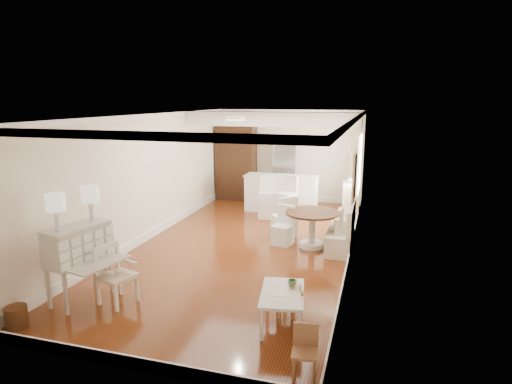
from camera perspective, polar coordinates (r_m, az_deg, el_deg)
The scene contains 20 objects.
room at distance 9.17m, azimuth -0.75°, elevation 5.18°, with size 9.00×9.04×2.82m.
secretary_bureau at distance 7.28m, azimuth -22.47°, elevation -8.79°, with size 0.96×0.98×1.23m, color beige.
gustavian_armchair at distance 7.05m, azimuth -18.05°, elevation -10.51°, with size 0.53×0.53×0.92m, color white.
wicker_basket at distance 7.05m, azimuth -29.32°, elevation -14.29°, with size 0.30×0.30×0.30m, color brown.
kids_table at distance 6.23m, azimuth 3.51°, elevation -15.22°, with size 0.59×0.98×0.49m, color silver.
kids_chair_a at distance 6.23m, azimuth 4.89°, elevation -14.89°, with size 0.27×0.27×0.55m, color tan.
kids_chair_b at distance 6.44m, azimuth 4.05°, elevation -13.91°, with size 0.27×0.27×0.55m, color #AB7F4E.
kids_chair_c at distance 5.22m, azimuth 6.53°, elevation -20.44°, with size 0.29×0.29×0.61m, color #9A6746.
banquette at distance 9.29m, azimuth 11.24°, elevation -4.38°, with size 0.52×1.60×0.98m, color silver.
dining_table at distance 9.24m, azimuth 7.48°, elevation -4.98°, with size 1.15×1.15×0.78m, color #462516.
slip_chair_near at distance 9.35m, azimuth 3.59°, elevation -4.47°, with size 0.40×0.42×0.85m, color white.
slip_chair_far at distance 9.91m, azimuth 3.76°, elevation -3.16°, with size 0.46×0.48×0.96m, color white.
breakfast_counter at distance 12.05m, azimuth 3.39°, elevation -0.19°, with size 2.05×0.65×1.03m, color white.
bar_stool_left at distance 11.36m, azimuth 1.53°, elevation -0.71°, with size 0.45×0.45×1.12m, color white.
bar_stool_right at distance 11.18m, azimuth 3.94°, elevation -0.82°, with size 0.47×0.47×1.17m, color white.
pantry_cabinet at distance 13.41m, azimuth -2.66°, elevation 3.86°, with size 1.20×0.60×2.30m, color #381E11.
fridge at distance 12.95m, azimuth 5.30°, elevation 2.39°, with size 0.75×0.65×1.80m, color silver.
sideboard at distance 11.91m, azimuth 12.45°, elevation -0.94°, with size 0.42×0.94×0.90m, color white.
pencil_cup at distance 6.28m, azimuth 4.83°, elevation -12.00°, with size 0.12×0.12×0.10m, color #518C57.
branch_vase at distance 11.83m, azimuth 12.44°, elevation 1.64°, with size 0.17×0.17×0.18m, color white.
Camera 1 is at (2.68, -8.38, 3.12)m, focal length 30.00 mm.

